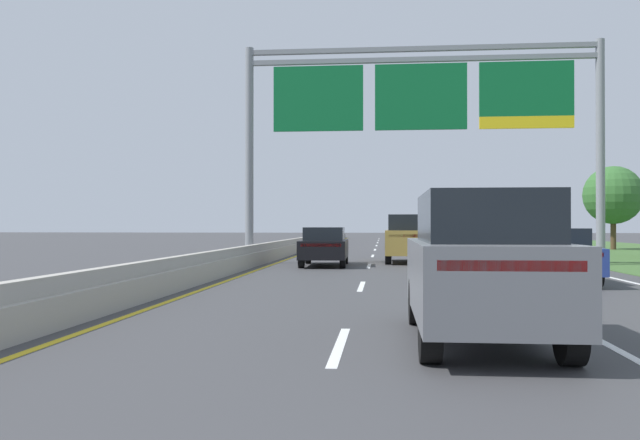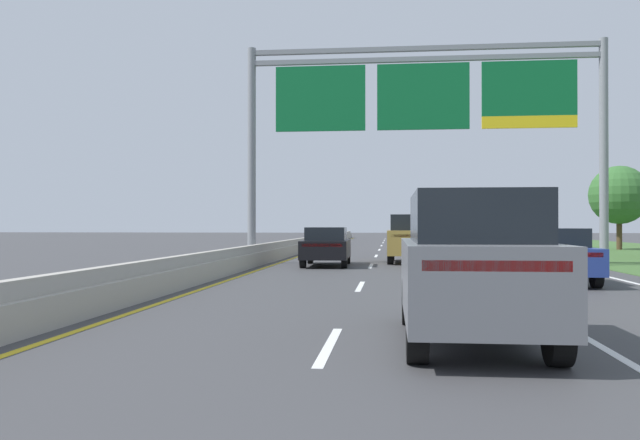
# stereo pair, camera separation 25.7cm
# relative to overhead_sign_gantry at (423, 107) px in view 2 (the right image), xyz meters

# --- Properties ---
(ground_plane) EXTENTS (220.00, 220.00, 0.00)m
(ground_plane) POSITION_rel_overhead_sign_gantry_xyz_m (-0.30, 5.17, -6.64)
(ground_plane) COLOR #3D3D3F
(lane_striping) EXTENTS (11.96, 106.00, 0.01)m
(lane_striping) POSITION_rel_overhead_sign_gantry_xyz_m (-0.30, 4.71, -6.64)
(lane_striping) COLOR white
(lane_striping) RESTS_ON ground
(median_barrier_concrete) EXTENTS (0.60, 110.00, 0.85)m
(median_barrier_concrete) POSITION_rel_overhead_sign_gantry_xyz_m (-6.90, 5.17, -6.29)
(median_barrier_concrete) COLOR #A8A399
(median_barrier_concrete) RESTS_ON ground
(overhead_sign_gantry) EXTENTS (15.06, 0.42, 9.34)m
(overhead_sign_gantry) POSITION_rel_overhead_sign_gantry_xyz_m (0.00, 0.00, 0.00)
(overhead_sign_gantry) COLOR gray
(overhead_sign_gantry) RESTS_ON ground
(pickup_truck_red) EXTENTS (2.02, 5.41, 2.20)m
(pickup_truck_red) POSITION_rel_overhead_sign_gantry_xyz_m (3.60, 12.88, -5.57)
(pickup_truck_red) COLOR maroon
(pickup_truck_red) RESTS_ON ground
(car_blue_right_lane_sedan) EXTENTS (1.84, 4.41, 1.57)m
(car_blue_right_lane_sedan) POSITION_rel_overhead_sign_gantry_xyz_m (3.25, -8.72, -5.82)
(car_blue_right_lane_sedan) COLOR navy
(car_blue_right_lane_sedan) RESTS_ON ground
(car_grey_centre_lane_suv) EXTENTS (1.91, 4.70, 2.11)m
(car_grey_centre_lane_suv) POSITION_rel_overhead_sign_gantry_xyz_m (-0.17, -18.83, -5.54)
(car_grey_centre_lane_suv) COLOR slate
(car_grey_centre_lane_suv) RESTS_ON ground
(car_black_left_lane_sedan) EXTENTS (1.92, 4.44, 1.57)m
(car_black_left_lane_sedan) POSITION_rel_overhead_sign_gantry_xyz_m (-3.96, -1.31, -5.82)
(car_black_left_lane_sedan) COLOR black
(car_black_left_lane_sedan) RESTS_ON ground
(car_gold_centre_lane_suv) EXTENTS (1.96, 4.72, 2.11)m
(car_gold_centre_lane_suv) POSITION_rel_overhead_sign_gantry_xyz_m (-0.52, 1.48, -5.54)
(car_gold_centre_lane_suv) COLOR #A38438
(car_gold_centre_lane_suv) RESTS_ON ground
(car_white_centre_lane_suv) EXTENTS (2.01, 4.74, 2.11)m
(car_white_centre_lane_suv) POSITION_rel_overhead_sign_gantry_xyz_m (-0.28, 20.47, -5.54)
(car_white_centre_lane_suv) COLOR silver
(car_white_centre_lane_suv) RESTS_ON ground
(roadside_tree_far) EXTENTS (3.91, 3.91, 5.63)m
(roadside_tree_far) POSITION_rel_overhead_sign_gantry_xyz_m (13.80, 18.25, -2.98)
(roadside_tree_far) COLOR #4C3823
(roadside_tree_far) RESTS_ON ground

